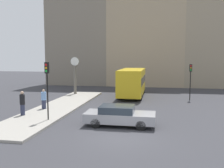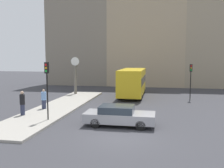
{
  "view_description": "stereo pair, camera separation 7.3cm",
  "coord_description": "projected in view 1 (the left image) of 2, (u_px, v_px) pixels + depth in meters",
  "views": [
    {
      "loc": [
        1.96,
        -13.28,
        4.39
      ],
      "look_at": [
        -1.79,
        7.18,
        2.19
      ],
      "focal_mm": 40.0,
      "sensor_mm": 36.0,
      "label": 1
    },
    {
      "loc": [
        2.04,
        -13.26,
        4.39
      ],
      "look_at": [
        -1.79,
        7.18,
        2.19
      ],
      "focal_mm": 40.0,
      "sensor_mm": 36.0,
      "label": 2
    }
  ],
  "objects": [
    {
      "name": "ground_plane",
      "position": [
        120.0,
        137.0,
        13.8
      ],
      "size": [
        120.0,
        120.0,
        0.0
      ],
      "primitive_type": "plane",
      "color": "#38383D"
    },
    {
      "name": "sidewalk_corner",
      "position": [
        59.0,
        107.0,
        21.96
      ],
      "size": [
        3.53,
        18.3,
        0.15
      ],
      "primitive_type": "cube",
      "color": "#A39E93",
      "rests_on": "ground_plane"
    },
    {
      "name": "building_row",
      "position": [
        139.0,
        39.0,
        38.98
      ],
      "size": [
        31.32,
        5.0,
        16.82
      ],
      "color": "gray",
      "rests_on": "ground_plane"
    },
    {
      "name": "sedan_car",
      "position": [
        119.0,
        115.0,
        16.12
      ],
      "size": [
        4.53,
        1.87,
        1.31
      ],
      "color": "#9E9EA3",
      "rests_on": "ground_plane"
    },
    {
      "name": "bus_distant",
      "position": [
        132.0,
        81.0,
        28.09
      ],
      "size": [
        2.53,
        7.8,
        3.09
      ],
      "color": "gold",
      "rests_on": "ground_plane"
    },
    {
      "name": "traffic_light_near",
      "position": [
        47.0,
        79.0,
        16.83
      ],
      "size": [
        0.26,
        0.24,
        3.94
      ],
      "color": "black",
      "rests_on": "sidewalk_corner"
    },
    {
      "name": "traffic_light_far",
      "position": [
        191.0,
        74.0,
        25.68
      ],
      "size": [
        0.26,
        0.24,
        3.72
      ],
      "color": "black",
      "rests_on": "ground_plane"
    },
    {
      "name": "street_clock",
      "position": [
        75.0,
        76.0,
        29.25
      ],
      "size": [
        1.07,
        0.43,
        4.34
      ],
      "color": "#666056",
      "rests_on": "sidewalk_corner"
    },
    {
      "name": "pedestrian_blue_stripe",
      "position": [
        44.0,
        99.0,
        20.74
      ],
      "size": [
        0.41,
        0.41,
        1.63
      ],
      "color": "#2D334C",
      "rests_on": "sidewalk_corner"
    },
    {
      "name": "pedestrian_black_jacket",
      "position": [
        22.0,
        103.0,
        18.37
      ],
      "size": [
        0.37,
        0.37,
        1.79
      ],
      "color": "#2D334C",
      "rests_on": "sidewalk_corner"
    }
  ]
}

